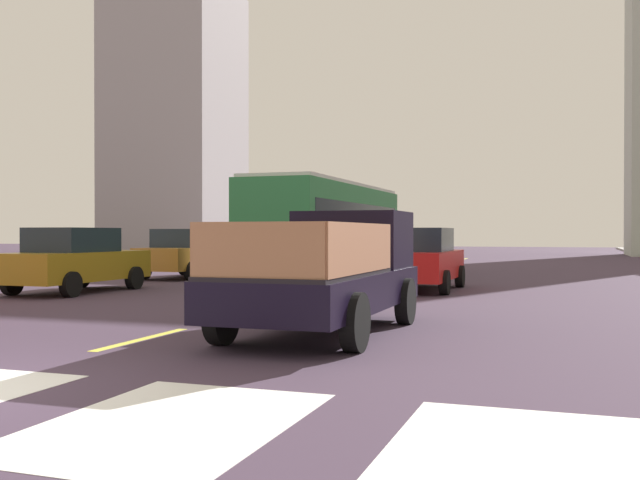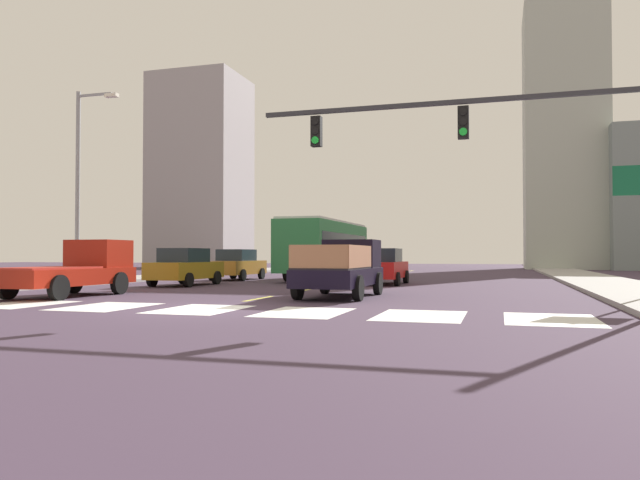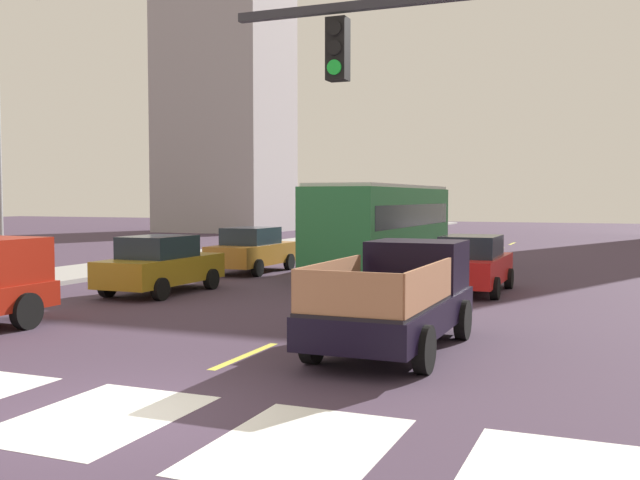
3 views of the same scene
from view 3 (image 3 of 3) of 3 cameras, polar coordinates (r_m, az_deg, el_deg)
The scene contains 19 objects.
ground_plane at distance 10.22m, azimuth -16.74°, elevation -13.02°, with size 160.00×160.00×0.00m, color #413144.
sidewalk_left at distance 31.72m, azimuth -13.55°, elevation -1.81°, with size 3.65×110.00×0.15m, color #9C9A97.
crosswalk_stripe_3 at distance 10.22m, azimuth -16.74°, elevation -13.00°, with size 1.99×2.84×0.01m, color white.
crosswalk_stripe_4 at distance 8.78m, azimuth -1.54°, elevation -15.59°, with size 1.99×2.84×0.01m, color white.
lane_dash_0 at distance 13.46m, azimuth -5.82°, elevation -8.91°, with size 0.16×2.40×0.01m, color #D4CF45.
lane_dash_1 at distance 17.95m, azimuth 1.76°, elevation -5.82°, with size 0.16×2.40×0.01m, color #D4CF45.
lane_dash_2 at distance 22.65m, azimuth 6.22°, elevation -3.93°, with size 0.16×2.40×0.01m, color #D4CF45.
lane_dash_3 at distance 27.46m, azimuth 9.11°, elevation -2.69°, with size 0.16×2.40×0.01m, color #D4CF45.
lane_dash_4 at distance 32.33m, azimuth 11.14°, elevation -1.81°, with size 0.16×2.40×0.01m, color #D4CF45.
lane_dash_5 at distance 37.23m, azimuth 12.63°, elevation -1.16°, with size 0.16×2.40×0.01m, color #D4CF45.
lane_dash_6 at distance 42.15m, azimuth 13.78°, elevation -0.67°, with size 0.16×2.40×0.01m, color #D4CF45.
lane_dash_7 at distance 47.09m, azimuth 14.68°, elevation -0.27°, with size 0.16×2.40×0.01m, color #D4CF45.
pickup_stakebed at distance 14.16m, azimuth 6.24°, elevation -4.47°, with size 2.18×5.20×1.96m.
city_bus at distance 27.89m, azimuth 5.00°, elevation 1.45°, with size 2.72×10.80×3.32m.
sedan_mid at distance 22.37m, azimuth -12.26°, elevation -1.87°, with size 2.02×4.40×1.72m.
sedan_near_right at distance 28.13m, azimuth -5.27°, elevation -0.77°, with size 2.02×4.40×1.72m.
sedan_near_left at distance 22.49m, azimuth 11.69°, elevation -1.84°, with size 2.02×4.40×1.72m.
streetlight_left at distance 24.30m, azimuth -23.48°, elevation 8.04°, with size 2.20×0.28×9.00m.
tower_tall_centre at distance 63.46m, azimuth -7.35°, elevation 10.42°, with size 9.61×8.33×21.49m, color #9D979B.
Camera 3 is at (6.22, -7.60, 2.85)m, focal length 41.27 mm.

